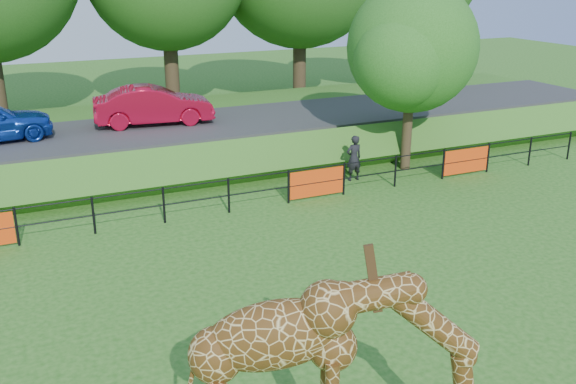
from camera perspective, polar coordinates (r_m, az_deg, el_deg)
name	(u,v)px	position (r m, az deg, el deg)	size (l,w,h in m)	color
ground	(363,344)	(13.23, 6.68, -13.30)	(90.00, 90.00, 0.00)	#245A16
giraffe	(339,376)	(9.50, 4.59, -15.98)	(4.53, 0.83, 3.24)	#502F10
perimeter_fence	(229,196)	(19.56, -5.29, -0.32)	(28.07, 0.10, 1.10)	black
embankment	(167,136)	(26.45, -10.72, 4.87)	(40.00, 9.00, 1.30)	#245A16
road	(176,127)	(24.86, -9.96, 5.69)	(40.00, 5.00, 0.12)	#313134
car_red	(153,105)	(25.10, -11.87, 7.55)	(1.55, 4.45, 1.47)	#B20C2A
visitor	(354,158)	(22.53, 5.88, 3.02)	(0.59, 0.39, 1.63)	black
tree_east	(414,52)	(23.56, 11.12, 12.11)	(5.40, 4.71, 6.76)	#302315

